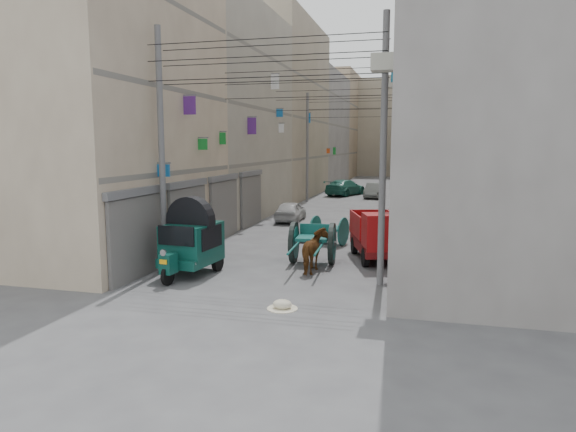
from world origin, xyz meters
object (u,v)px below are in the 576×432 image
(feed_sack, at_px, (282,304))
(distant_car_white, at_px, (291,211))
(horse, at_px, (316,251))
(distant_car_green, at_px, (345,187))
(mini_truck, at_px, (379,238))
(tonga_cart, at_px, (313,242))
(auto_rickshaw, at_px, (191,240))
(distant_car_grey, at_px, (374,191))
(second_cart, at_px, (329,229))

(feed_sack, bearing_deg, distant_car_white, 103.66)
(horse, height_order, distant_car_green, horse)
(horse, bearing_deg, distant_car_white, -72.81)
(mini_truck, distance_m, distant_car_white, 10.56)
(tonga_cart, relative_size, distant_car_white, 1.02)
(auto_rickshaw, height_order, distant_car_white, auto_rickshaw)
(tonga_cart, relative_size, distant_car_green, 0.74)
(mini_truck, relative_size, distant_car_grey, 1.01)
(auto_rickshaw, distance_m, tonga_cart, 4.35)
(tonga_cart, xyz_separation_m, horse, (0.35, -1.23, -0.06))
(distant_car_grey, bearing_deg, distant_car_white, -100.35)
(distant_car_white, bearing_deg, distant_car_grey, -105.84)
(tonga_cart, distance_m, distant_car_grey, 23.90)
(second_cart, bearing_deg, distant_car_white, 131.50)
(distant_car_white, bearing_deg, feed_sack, 101.01)
(tonga_cart, bearing_deg, feed_sack, -90.25)
(auto_rickshaw, bearing_deg, second_cart, 65.90)
(auto_rickshaw, bearing_deg, distant_car_white, 94.04)
(tonga_cart, distance_m, feed_sack, 5.30)
(horse, bearing_deg, second_cart, -86.48)
(auto_rickshaw, xyz_separation_m, mini_truck, (5.80, 3.37, -0.26))
(tonga_cart, distance_m, horse, 1.28)
(auto_rickshaw, distance_m, second_cart, 7.14)
(feed_sack, xyz_separation_m, distant_car_white, (-3.65, 15.01, 0.44))
(tonga_cart, xyz_separation_m, mini_truck, (2.28, 0.83, 0.12))
(tonga_cart, bearing_deg, distant_car_white, 105.23)
(feed_sack, bearing_deg, second_cart, 92.43)
(second_cart, xyz_separation_m, distant_car_white, (-3.27, 6.07, -0.08))
(distant_car_white, bearing_deg, distant_car_green, -95.39)
(auto_rickshaw, distance_m, distant_car_green, 27.94)
(auto_rickshaw, bearing_deg, mini_truck, 35.02)
(distant_car_green, bearing_deg, feed_sack, 115.39)
(second_cart, distance_m, distant_car_grey, 20.21)
(second_cart, xyz_separation_m, horse, (0.42, -4.92, 0.07))
(distant_car_white, bearing_deg, second_cart, 115.65)
(mini_truck, xyz_separation_m, distant_car_green, (-4.87, 24.56, -0.23))
(second_cart, bearing_deg, auto_rickshaw, -105.78)
(auto_rickshaw, distance_m, mini_truck, 6.71)
(tonga_cart, height_order, distant_car_white, tonga_cart)
(distant_car_grey, bearing_deg, distant_car_green, 152.75)
(feed_sack, bearing_deg, horse, 89.41)
(second_cart, relative_size, distant_car_grey, 0.45)
(auto_rickshaw, relative_size, second_cart, 1.78)
(second_cart, distance_m, distant_car_white, 6.89)
(feed_sack, relative_size, distant_car_grey, 0.14)
(mini_truck, distance_m, distant_car_grey, 23.19)
(tonga_cart, bearing_deg, mini_truck, 16.32)
(horse, xyz_separation_m, distant_car_grey, (-0.38, 25.13, -0.13))
(mini_truck, relative_size, horse, 2.14)
(second_cart, height_order, distant_car_green, distant_car_green)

